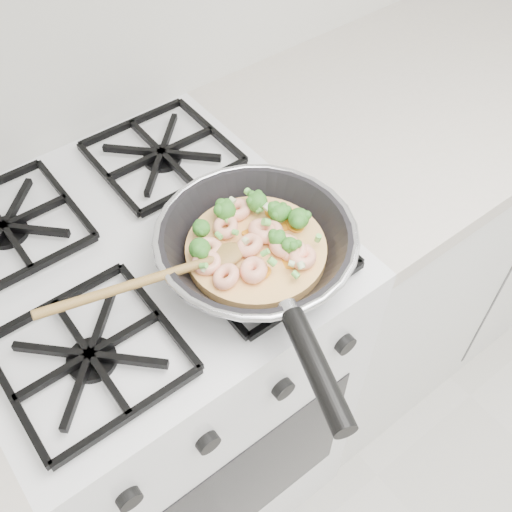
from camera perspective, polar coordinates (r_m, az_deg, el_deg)
stove at (r=1.34m, az=-8.74°, el=-11.39°), size 0.60×0.60×0.92m
counter_right at (r=1.68m, az=15.04°, el=3.54°), size 1.00×0.60×0.90m
skillet at (r=0.89m, az=0.01°, el=0.97°), size 0.48×0.46×0.10m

